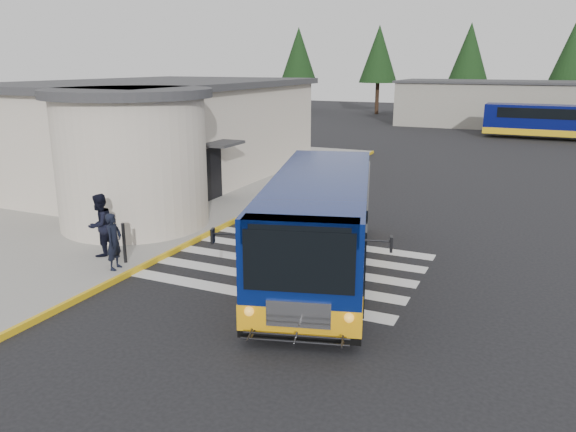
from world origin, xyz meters
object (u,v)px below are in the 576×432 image
at_px(bollard, 124,243).
at_px(far_bus_a, 544,120).
at_px(transit_bus, 320,228).
at_px(pedestrian_b, 100,225).
at_px(pedestrian_a, 114,241).

distance_m(bollard, far_bus_a, 38.04).
relative_size(transit_bus, pedestrian_b, 5.40).
distance_m(pedestrian_a, bollard, 0.57).
xyz_separation_m(pedestrian_b, bollard, (1.08, -0.24, -0.35)).
distance_m(pedestrian_b, bollard, 1.16).
bearing_deg(transit_bus, bollard, -176.75).
bearing_deg(pedestrian_b, transit_bus, 100.35).
distance_m(pedestrian_a, pedestrian_b, 1.41).
height_order(pedestrian_a, pedestrian_b, pedestrian_b).
height_order(transit_bus, far_bus_a, transit_bus).
height_order(pedestrian_a, far_bus_a, far_bus_a).
xyz_separation_m(pedestrian_a, pedestrian_b, (-1.18, 0.76, 0.14)).
height_order(transit_bus, bollard, transit_bus).
xyz_separation_m(transit_bus, bollard, (-5.35, -1.86, -0.60)).
distance_m(transit_bus, pedestrian_a, 5.78).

